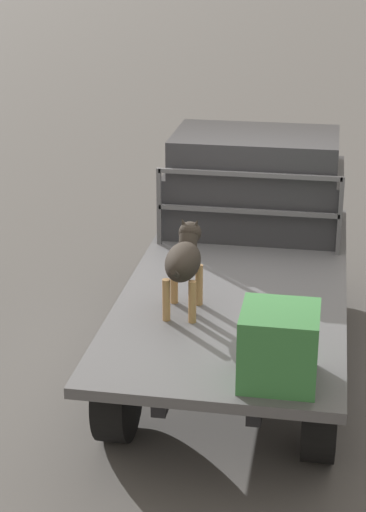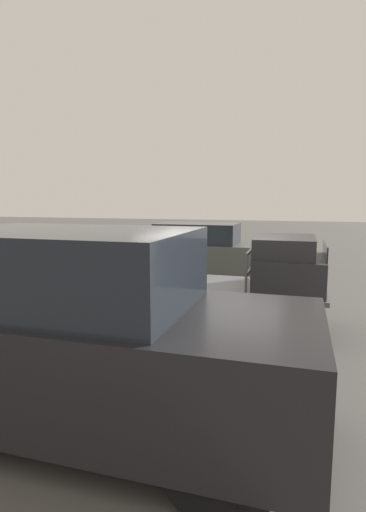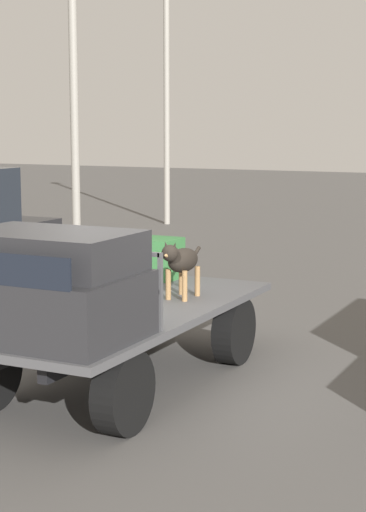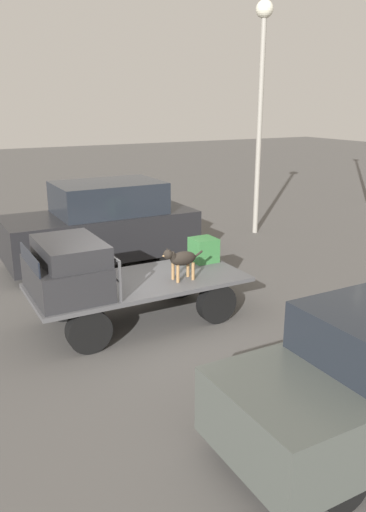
{
  "view_description": "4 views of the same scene",
  "coord_description": "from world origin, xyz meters",
  "px_view_note": "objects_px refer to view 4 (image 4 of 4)",
  "views": [
    {
      "loc": [
        -6.67,
        -0.7,
        3.64
      ],
      "look_at": [
        -0.75,
        0.34,
        1.29
      ],
      "focal_mm": 60.0,
      "sensor_mm": 36.0,
      "label": 1
    },
    {
      "loc": [
        1.57,
        -7.41,
        2.44
      ],
      "look_at": [
        -0.75,
        0.34,
        1.29
      ],
      "focal_mm": 28.0,
      "sensor_mm": 36.0,
      "label": 2
    },
    {
      "loc": [
        7.55,
        4.42,
        2.73
      ],
      "look_at": [
        -0.75,
        0.34,
        1.29
      ],
      "focal_mm": 60.0,
      "sensor_mm": 36.0,
      "label": 3
    },
    {
      "loc": [
        3.51,
        8.19,
        4.05
      ],
      "look_at": [
        -0.75,
        0.34,
        1.29
      ],
      "focal_mm": 35.0,
      "sensor_mm": 36.0,
      "label": 4
    }
  ],
  "objects_px": {
    "dog": "(180,259)",
    "parked_pickup_far": "(103,225)",
    "light_pole_near": "(262,78)",
    "cargo_crate": "(204,250)",
    "flatbed_truck": "(140,292)"
  },
  "relations": [
    {
      "from": "dog",
      "to": "parked_pickup_far",
      "type": "height_order",
      "value": "parked_pickup_far"
    },
    {
      "from": "parked_pickup_far",
      "to": "light_pole_near",
      "type": "height_order",
      "value": "light_pole_near"
    },
    {
      "from": "cargo_crate",
      "to": "parked_pickup_far",
      "type": "height_order",
      "value": "parked_pickup_far"
    },
    {
      "from": "flatbed_truck",
      "to": "cargo_crate",
      "type": "xyz_separation_m",
      "value": [
        -1.68,
        -0.45,
        0.48
      ]
    },
    {
      "from": "light_pole_near",
      "to": "parked_pickup_far",
      "type": "bearing_deg",
      "value": 7.77
    },
    {
      "from": "flatbed_truck",
      "to": "parked_pickup_far",
      "type": "relative_size",
      "value": 0.85
    },
    {
      "from": "flatbed_truck",
      "to": "cargo_crate",
      "type": "bearing_deg",
      "value": -164.94
    },
    {
      "from": "dog",
      "to": "light_pole_near",
      "type": "bearing_deg",
      "value": -124.41
    },
    {
      "from": "parked_pickup_far",
      "to": "cargo_crate",
      "type": "bearing_deg",
      "value": 98.24
    },
    {
      "from": "dog",
      "to": "parked_pickup_far",
      "type": "relative_size",
      "value": 0.18
    },
    {
      "from": "flatbed_truck",
      "to": "dog",
      "type": "distance_m",
      "value": 1.01
    },
    {
      "from": "dog",
      "to": "parked_pickup_far",
      "type": "distance_m",
      "value": 4.12
    },
    {
      "from": "flatbed_truck",
      "to": "dog",
      "type": "bearing_deg",
      "value": 153.64
    },
    {
      "from": "cargo_crate",
      "to": "flatbed_truck",
      "type": "bearing_deg",
      "value": 15.06
    },
    {
      "from": "cargo_crate",
      "to": "parked_pickup_far",
      "type": "xyz_separation_m",
      "value": [
        1.04,
        -3.32,
        -0.05
      ]
    }
  ]
}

